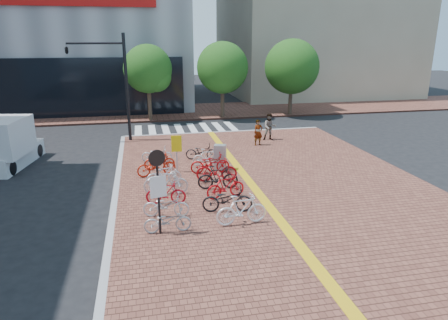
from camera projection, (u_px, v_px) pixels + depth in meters
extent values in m
plane|color=black|center=(213.00, 202.00, 16.57)|extent=(120.00, 120.00, 0.00)
cube|color=brown|center=(336.00, 253.00, 12.46)|extent=(14.00, 34.00, 0.15)
cube|color=gold|center=(307.00, 254.00, 12.24)|extent=(0.40, 34.00, 0.01)
cube|color=gray|center=(104.00, 280.00, 11.08)|extent=(0.25, 34.00, 0.15)
cube|color=gray|center=(224.00, 133.00, 28.37)|extent=(14.00, 0.25, 0.15)
cube|color=brown|center=(172.00, 112.00, 36.20)|extent=(70.00, 8.00, 0.15)
cube|color=gray|center=(313.00, 16.00, 47.42)|extent=(20.00, 18.00, 18.00)
cube|color=silver|center=(138.00, 131.00, 29.08)|extent=(0.50, 4.00, 0.01)
cube|color=silver|center=(152.00, 131.00, 29.28)|extent=(0.50, 4.00, 0.01)
cube|color=silver|center=(166.00, 130.00, 29.47)|extent=(0.50, 4.00, 0.01)
cube|color=silver|center=(179.00, 129.00, 29.67)|extent=(0.50, 4.00, 0.01)
cube|color=silver|center=(193.00, 129.00, 29.87)|extent=(0.50, 4.00, 0.01)
cube|color=silver|center=(206.00, 128.00, 30.06)|extent=(0.50, 4.00, 0.01)
cube|color=silver|center=(219.00, 128.00, 30.26)|extent=(0.50, 4.00, 0.01)
cube|color=silver|center=(232.00, 127.00, 30.46)|extent=(0.50, 4.00, 0.01)
cylinder|color=#38281E|center=(150.00, 104.00, 32.13)|extent=(0.32, 0.32, 2.60)
sphere|color=#194714|center=(148.00, 69.00, 31.33)|extent=(3.80, 3.80, 3.80)
sphere|color=#194714|center=(156.00, 77.00, 31.34)|extent=(2.40, 2.40, 2.40)
cylinder|color=#38281E|center=(222.00, 101.00, 33.31)|extent=(0.32, 0.32, 2.60)
sphere|color=#194714|center=(222.00, 68.00, 32.51)|extent=(4.20, 4.20, 4.20)
sphere|color=#194714|center=(230.00, 75.00, 32.52)|extent=(2.40, 2.40, 2.40)
cylinder|color=#38281E|center=(290.00, 99.00, 34.49)|extent=(0.32, 0.32, 2.60)
sphere|color=#194714|center=(292.00, 67.00, 33.68)|extent=(4.60, 4.60, 4.60)
sphere|color=#194714|center=(300.00, 74.00, 33.70)|extent=(2.40, 2.40, 2.40)
imported|color=#AAAAAE|center=(168.00, 221.00, 13.52)|extent=(1.62, 0.59, 0.85)
imported|color=silver|center=(166.00, 205.00, 14.72)|extent=(1.79, 0.89, 0.90)
imported|color=#AC0C1B|center=(166.00, 193.00, 15.82)|extent=(1.65, 0.69, 0.96)
imported|color=silver|center=(166.00, 182.00, 16.78)|extent=(1.93, 0.77, 1.13)
imported|color=silver|center=(164.00, 175.00, 17.84)|extent=(1.68, 0.75, 0.98)
imported|color=#B21F0C|center=(156.00, 166.00, 19.12)|extent=(1.98, 1.01, 0.99)
imported|color=red|center=(159.00, 161.00, 19.97)|extent=(1.54, 0.45, 0.92)
imported|color=silver|center=(157.00, 154.00, 21.25)|extent=(1.70, 0.85, 0.85)
imported|color=white|center=(241.00, 210.00, 14.06)|extent=(1.90, 0.65, 1.12)
imported|color=black|center=(227.00, 199.00, 15.11)|extent=(1.99, 0.97, 1.00)
imported|color=red|center=(226.00, 186.00, 16.44)|extent=(1.73, 0.79, 1.01)
imported|color=black|center=(218.00, 177.00, 17.41)|extent=(1.82, 0.67, 1.07)
imported|color=#A60B11|center=(217.00, 170.00, 18.31)|extent=(1.94, 0.79, 1.13)
imported|color=#A30B0D|center=(210.00, 163.00, 19.48)|extent=(1.93, 0.71, 1.01)
imported|color=white|center=(207.00, 157.00, 20.60)|extent=(1.57, 0.57, 0.92)
imported|color=black|center=(201.00, 151.00, 21.71)|extent=(1.79, 0.93, 0.89)
imported|color=gray|center=(258.00, 132.00, 24.55)|extent=(0.63, 0.46, 1.60)
imported|color=#4D5462|center=(270.00, 127.00, 25.78)|extent=(0.95, 0.81, 1.73)
cube|color=#A9A9AD|center=(220.00, 157.00, 19.98)|extent=(0.70, 0.60, 1.28)
cylinder|color=#B7B7BC|center=(177.00, 154.00, 19.54)|extent=(0.07, 0.07, 1.81)
cube|color=yellow|center=(176.00, 144.00, 19.34)|extent=(0.50, 0.08, 0.80)
cylinder|color=black|center=(158.00, 193.00, 13.12)|extent=(0.09, 0.09, 2.94)
cylinder|color=black|center=(157.00, 158.00, 12.70)|extent=(0.54, 0.17, 0.55)
cube|color=silver|center=(158.00, 187.00, 12.99)|extent=(0.53, 0.17, 0.74)
cylinder|color=black|center=(127.00, 88.00, 25.04)|extent=(0.20, 0.20, 6.68)
cylinder|color=black|center=(95.00, 43.00, 23.92)|extent=(3.34, 0.13, 0.13)
imported|color=black|center=(66.00, 49.00, 23.68)|extent=(0.29, 1.38, 0.56)
cube|color=silver|center=(9.00, 157.00, 21.17)|extent=(2.70, 4.85, 0.92)
cube|color=silver|center=(17.00, 131.00, 22.11)|extent=(2.24, 2.24, 1.33)
cylinder|color=black|center=(8.00, 151.00, 22.73)|extent=(0.34, 0.74, 0.71)
cylinder|color=black|center=(38.00, 150.00, 22.79)|extent=(0.34, 0.74, 0.71)
cylinder|color=black|center=(11.00, 168.00, 19.67)|extent=(0.34, 0.74, 0.71)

